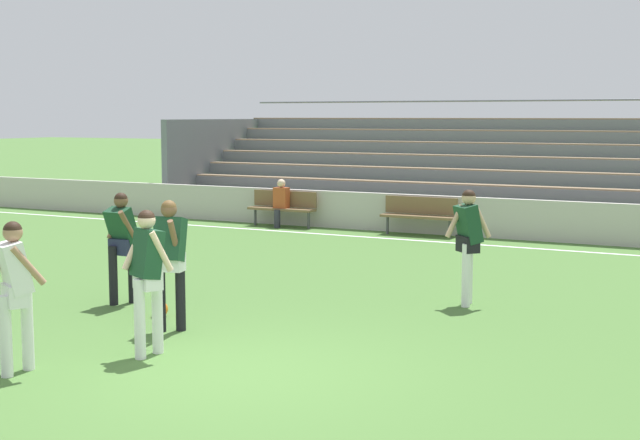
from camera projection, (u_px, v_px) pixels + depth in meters
name	position (u px, v px, depth m)	size (l,w,h in m)	color
ground_plane	(240.00, 373.00, 9.81)	(160.00, 160.00, 0.00)	#477033
field_line_sideline	(507.00, 247.00, 19.23)	(44.00, 0.12, 0.01)	white
sideline_wall	(523.00, 220.00, 20.26)	(48.00, 0.16, 0.92)	#BCB7AD
bleacher_stand	(570.00, 170.00, 22.96)	(21.96, 5.54, 3.27)	#897051
bench_near_wall_gap	(419.00, 212.00, 21.00)	(1.80, 0.40, 0.90)	brown
bench_far_left	(283.00, 205.00, 22.69)	(1.80, 0.40, 0.90)	brown
spectator_seated	(281.00, 199.00, 22.57)	(0.36, 0.42, 1.21)	#2D2D38
player_dark_dropping_back	(170.00, 253.00, 11.59)	(0.46, 0.53, 1.72)	black
player_dark_pressing_high	(122.00, 238.00, 13.29)	(0.46, 0.53, 1.67)	black
player_white_on_ball	(15.00, 283.00, 9.68)	(0.66, 0.47, 1.68)	white
player_dark_overlapping	(148.00, 269.00, 10.38)	(0.60, 0.43, 1.72)	white
player_dark_trailing_run	(468.00, 236.00, 13.20)	(0.64, 0.50, 1.72)	white
soccer_ball	(160.00, 309.00, 12.52)	(0.22, 0.22, 0.22)	orange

